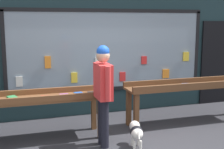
# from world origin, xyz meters

# --- Properties ---
(shopfront_facade) EXTENTS (7.32, 0.29, 3.76)m
(shopfront_facade) POSITION_xyz_m (0.06, 2.39, 1.84)
(shopfront_facade) COLOR #192D33
(shopfront_facade) RESTS_ON ground_plane
(display_table_left) EXTENTS (2.64, 0.71, 0.87)m
(display_table_left) POSITION_xyz_m (-1.58, 1.09, 0.70)
(display_table_left) COLOR brown
(display_table_left) RESTS_ON ground_plane
(display_table_right) EXTENTS (2.64, 0.62, 0.89)m
(display_table_right) POSITION_xyz_m (1.58, 1.08, 0.71)
(display_table_right) COLOR brown
(display_table_right) RESTS_ON ground_plane
(person_browsing) EXTENTS (0.23, 0.67, 1.72)m
(person_browsing) POSITION_xyz_m (-0.43, 0.45, 1.01)
(person_browsing) COLOR black
(person_browsing) RESTS_ON ground_plane
(small_dog) EXTENTS (0.28, 0.55, 0.41)m
(small_dog) POSITION_xyz_m (0.07, 0.21, 0.28)
(small_dog) COLOR white
(small_dog) RESTS_ON ground_plane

